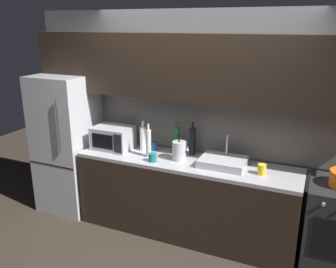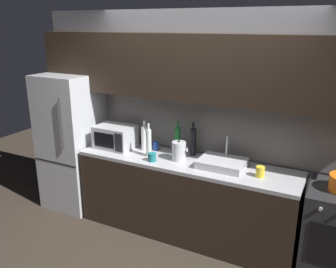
% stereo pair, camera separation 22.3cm
% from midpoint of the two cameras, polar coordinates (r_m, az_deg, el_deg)
% --- Properties ---
extents(back_wall, '(4.22, 0.44, 2.50)m').
position_cam_midpoint_polar(back_wall, '(3.98, 6.35, 5.79)').
color(back_wall, slate).
rests_on(back_wall, ground).
extents(counter_run, '(2.48, 0.60, 0.90)m').
position_cam_midpoint_polar(counter_run, '(4.09, 4.29, -10.25)').
color(counter_run, black).
rests_on(counter_run, ground).
extents(refrigerator, '(0.68, 0.69, 1.75)m').
position_cam_midpoint_polar(refrigerator, '(4.73, -13.93, -1.19)').
color(refrigerator, '#ADAFB5').
rests_on(refrigerator, ground).
extents(microwave, '(0.46, 0.35, 0.27)m').
position_cam_midpoint_polar(microwave, '(4.29, -7.04, -0.46)').
color(microwave, '#A8AAAF').
rests_on(microwave, counter_run).
extents(sink_basin, '(0.48, 0.38, 0.30)m').
position_cam_midpoint_polar(sink_basin, '(3.78, 10.41, -4.66)').
color(sink_basin, '#ADAFB5').
rests_on(sink_basin, counter_run).
extents(kettle, '(0.19, 0.16, 0.23)m').
position_cam_midpoint_polar(kettle, '(3.88, 3.42, -2.77)').
color(kettle, '#B7BABF').
rests_on(kettle, counter_run).
extents(wine_bottle_white, '(0.08, 0.08, 0.36)m').
position_cam_midpoint_polar(wine_bottle_white, '(4.18, -2.28, -0.62)').
color(wine_bottle_white, silver).
rests_on(wine_bottle_white, counter_run).
extents(wine_bottle_dark, '(0.07, 0.07, 0.38)m').
position_cam_midpoint_polar(wine_bottle_dark, '(4.02, 5.68, -1.23)').
color(wine_bottle_dark, black).
rests_on(wine_bottle_dark, counter_run).
extents(wine_bottle_clear, '(0.06, 0.06, 0.38)m').
position_cam_midpoint_polar(wine_bottle_clear, '(3.97, -1.53, -1.40)').
color(wine_bottle_clear, silver).
rests_on(wine_bottle_clear, counter_run).
extents(wine_bottle_green, '(0.07, 0.07, 0.37)m').
position_cam_midpoint_polar(wine_bottle_green, '(4.10, 3.12, -0.91)').
color(wine_bottle_green, '#1E6B2D').
rests_on(wine_bottle_green, counter_run).
extents(mug_teal, '(0.09, 0.09, 0.09)m').
position_cam_midpoint_polar(mug_teal, '(3.87, -0.93, -3.77)').
color(mug_teal, '#19666B').
rests_on(mug_teal, counter_run).
extents(mug_yellow, '(0.09, 0.09, 0.11)m').
position_cam_midpoint_polar(mug_yellow, '(3.63, 16.39, -5.88)').
color(mug_yellow, gold).
rests_on(mug_yellow, counter_run).
extents(mug_blue, '(0.07, 0.07, 0.11)m').
position_cam_midpoint_polar(mug_blue, '(4.20, -0.46, -1.92)').
color(mug_blue, '#234299').
rests_on(mug_blue, counter_run).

